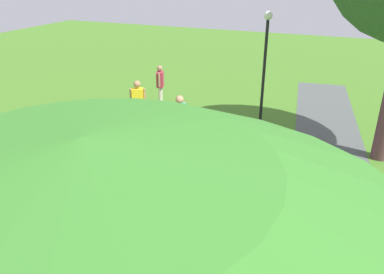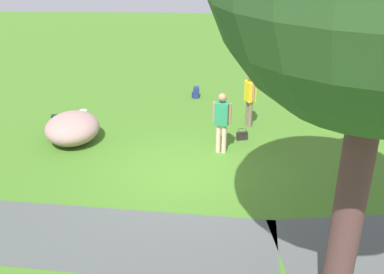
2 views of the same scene
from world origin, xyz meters
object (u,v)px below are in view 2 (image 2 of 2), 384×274
Objects in this scene: passerby_on_path at (327,94)px; spare_backpack_on_lawn at (196,93)px; lamp_post at (368,96)px; backpack_by_boulder at (57,121)px; lawn_boulder at (72,128)px; woman_with_handbag at (222,119)px; handbag_on_grass at (242,135)px; frisbee_on_grass at (83,110)px; man_near_boulder at (250,96)px.

spare_backpack_on_lawn is at bearing -26.28° from passerby_on_path.
backpack_by_boulder is (8.29, -3.19, -2.12)m from lamp_post.
spare_backpack_on_lawn is (-3.44, -3.91, -0.23)m from lawn_boulder.
woman_with_handbag is 5.09× the size of handbag_on_grass.
spare_backpack_on_lawn is at bearing -67.19° from handbag_on_grass.
lawn_boulder is 7.83× the size of frisbee_on_grass.
lamp_post reaches higher than passerby_on_path.
backpack_by_boulder is (5.12, -1.52, -0.82)m from woman_with_handbag.
man_near_boulder is 1.37m from handbag_on_grass.
passerby_on_path is (-0.19, -4.01, -1.38)m from lamp_post.
passerby_on_path reaches higher than backpack_by_boulder.
woman_with_handbag is at bearing 173.16° from lawn_boulder.
man_near_boulder is 6.08m from backpack_by_boulder.
lamp_post is 11.07× the size of handbag_on_grass.
man_near_boulder is 5.07× the size of handbag_on_grass.
spare_backpack_on_lawn is at bearing -145.67° from backpack_by_boulder.
backpack_by_boulder is at bearing -21.04° from lamp_post.
man_near_boulder reaches higher than spare_backpack_on_lawn.
woman_with_handbag reaches higher than backpack_by_boulder.
frisbee_on_grass is (7.84, -4.59, -2.30)m from lamp_post.
handbag_on_grass is (-4.94, -0.34, -0.28)m from lawn_boulder.
lawn_boulder is 4.38m from woman_with_handbag.
backpack_by_boulder is 1.00× the size of spare_backpack_on_lawn.
woman_with_handbag is at bearing 163.48° from backpack_by_boulder.
passerby_on_path reaches higher than spare_backpack_on_lawn.
lawn_boulder is at bearing 129.15° from backpack_by_boulder.
spare_backpack_on_lawn is (4.22, -2.09, -0.74)m from passerby_on_path.
lamp_post is at bearing 158.96° from backpack_by_boulder.
passerby_on_path is 6.36× the size of frisbee_on_grass.
lawn_boulder is 5.00× the size of backpack_by_boulder.
lawn_boulder reaches higher than frisbee_on_grass.
woman_with_handbag is at bearing 34.92° from passerby_on_path.
lamp_post reaches higher than woman_with_handbag.
passerby_on_path is at bearing 175.87° from frisbee_on_grass.
lamp_post reaches higher than man_near_boulder.
handbag_on_grass is at bearing -176.11° from lawn_boulder.
passerby_on_path is at bearing 153.72° from spare_backpack_on_lawn.
passerby_on_path is 8.11m from frisbee_on_grass.
woman_with_handbag is 4.59m from spare_backpack_on_lawn.
spare_backpack_on_lawn is at bearing -56.54° from lamp_post.
frisbee_on_grass is (8.04, -0.58, -0.93)m from passerby_on_path.
lamp_post is 4.18m from handbag_on_grass.
man_near_boulder is (-5.20, -1.37, 0.58)m from lawn_boulder.
woman_with_handbag reaches higher than passerby_on_path.
spare_backpack_on_lawn reaches higher than frisbee_on_grass.
backpack_by_boulder is at bearing 5.54° from passerby_on_path.
lamp_post is 2.18× the size of man_near_boulder.
lamp_post is at bearing 163.71° from lawn_boulder.
lawn_boulder is 7.90m from passerby_on_path.
lawn_boulder is 1.23× the size of passerby_on_path.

